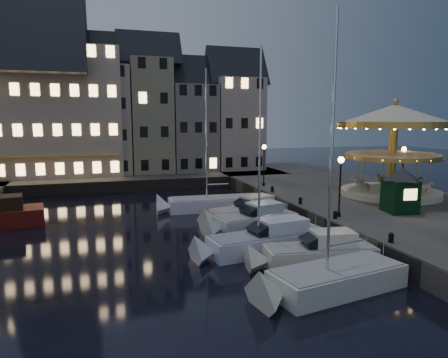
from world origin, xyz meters
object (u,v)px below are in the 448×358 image
object	(u,v)px
streetlamp_c	(264,159)
bollard_c	(300,200)
motorboat_b	(312,255)
streetlamp_b	(340,178)
bollard_b	(335,214)
bollard_d	(272,189)
motorboat_d	(251,222)
bollard_a	(391,237)
motorboat_e	(245,213)
motorboat_a	(328,281)
motorboat_f	(209,204)
carousel	(394,132)
streetlamp_d	(403,162)
motorboat_c	(264,241)
ticket_kiosk	(401,182)

from	to	relation	value
streetlamp_c	bollard_c	size ratio (longest dim) A/B	7.32
motorboat_b	streetlamp_b	bearing A→B (deg)	45.75
bollard_b	bollard_d	distance (m)	10.50
streetlamp_c	motorboat_d	distance (m)	12.44
bollard_a	motorboat_e	world-z (taller)	motorboat_e
bollard_b	motorboat_a	distance (m)	9.26
motorboat_f	carousel	bearing A→B (deg)	-16.56
streetlamp_d	motorboat_c	world-z (taller)	motorboat_c
bollard_d	motorboat_e	distance (m)	6.46
bollard_b	bollard_c	bearing A→B (deg)	90.00
bollard_c	bollard_d	world-z (taller)	same
streetlamp_d	motorboat_a	distance (m)	23.06
motorboat_c	streetlamp_d	bearing A→B (deg)	26.70
bollard_a	ticket_kiosk	size ratio (longest dim) A/B	0.15
streetlamp_c	bollard_a	size ratio (longest dim) A/B	7.32
streetlamp_c	motorboat_c	xyz separation A→B (m)	(-6.41, -15.41, -3.34)
motorboat_c	motorboat_d	xyz separation A→B (m)	(0.98, 4.73, -0.04)
streetlamp_d	motorboat_b	distance (m)	20.31
motorboat_a	carousel	size ratio (longest dim) A/B	1.32
bollard_a	carousel	size ratio (longest dim) A/B	0.06
carousel	ticket_kiosk	size ratio (longest dim) A/B	2.60
bollard_b	bollard_a	bearing A→B (deg)	-90.00
motorboat_b	streetlamp_c	bearing A→B (deg)	75.42
bollard_d	ticket_kiosk	distance (m)	11.72
bollard_a	bollard_d	world-z (taller)	same
motorboat_d	bollard_b	bearing A→B (deg)	-34.55
bollard_c	carousel	size ratio (longest dim) A/B	0.06
streetlamp_c	ticket_kiosk	world-z (taller)	streetlamp_c
bollard_b	motorboat_b	bearing A→B (deg)	-133.48
bollard_c	motorboat_a	bearing A→B (deg)	-112.33
streetlamp_b	streetlamp_d	distance (m)	13.29
bollard_d	motorboat_a	distance (m)	18.86
motorboat_a	bollard_b	bearing A→B (deg)	55.75
streetlamp_d	motorboat_b	xyz separation A→B (m)	(-16.09, -11.92, -3.38)
bollard_b	streetlamp_b	bearing A→B (deg)	39.81
motorboat_d	carousel	distance (m)	15.64
motorboat_c	carousel	xyz separation A→B (m)	(15.09, 7.31, 6.18)
motorboat_a	motorboat_e	distance (m)	13.47
motorboat_f	bollard_a	bearing A→B (deg)	-69.25
streetlamp_c	bollard_b	size ratio (longest dim) A/B	7.32
bollard_c	motorboat_c	size ratio (longest dim) A/B	0.05
bollard_d	motorboat_a	world-z (taller)	motorboat_a
bollard_c	motorboat_b	world-z (taller)	motorboat_b
bollard_a	streetlamp_c	bearing A→B (deg)	88.24
bollard_a	carousel	xyz separation A→B (m)	(9.28, 11.40, 5.25)
streetlamp_c	bollard_d	distance (m)	4.29
motorboat_a	carousel	distance (m)	20.77
motorboat_b	motorboat_e	xyz separation A→B (m)	(-0.18, 10.26, 0.00)
bollard_b	bollard_c	world-z (taller)	same
motorboat_a	motorboat_f	world-z (taller)	motorboat_a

